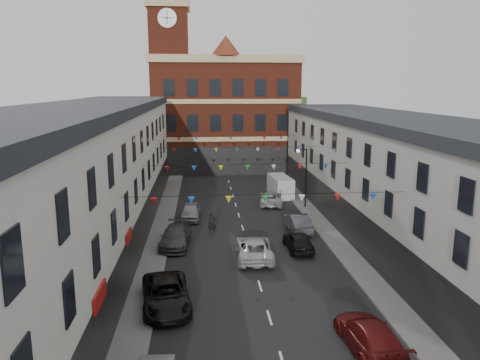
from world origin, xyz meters
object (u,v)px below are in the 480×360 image
object	(u,v)px
street_lamp	(304,170)
car_right_d	(298,241)
white_van	(280,186)
pedestrian	(212,223)
car_left_e	(191,211)
car_right_c	(370,336)
car_left_c	(166,294)
car_right_f	(271,198)
car_right_e	(297,222)
car_left_d	(175,237)
moving_car	(254,248)

from	to	relation	value
street_lamp	car_right_d	xyz separation A→B (m)	(-2.95, -11.99, -3.18)
white_van	pedestrian	xyz separation A→B (m)	(-7.89, -13.16, -0.15)
white_van	car_left_e	bearing A→B (deg)	-144.07
car_left_e	street_lamp	bearing A→B (deg)	17.53
car_left_e	car_right_c	xyz separation A→B (m)	(8.62, -22.52, 0.00)
car_left_c	white_van	world-z (taller)	white_van
white_van	car_right_f	bearing A→B (deg)	-118.46
street_lamp	car_right_d	world-z (taller)	street_lamp
car_right_d	car_right_e	size ratio (longest dim) A/B	0.93
car_right_d	pedestrian	bearing A→B (deg)	-37.14
street_lamp	car_right_e	world-z (taller)	street_lamp
car_left_e	car_right_e	size ratio (longest dim) A/B	0.97
car_right_f	street_lamp	bearing A→B (deg)	156.21
street_lamp	car_left_d	size ratio (longest dim) A/B	1.17
car_right_c	street_lamp	bearing A→B (deg)	-98.03
car_right_c	car_right_f	size ratio (longest dim) A/B	1.06
car_left_c	car_left_e	size ratio (longest dim) A/B	1.25
street_lamp	car_left_c	distance (m)	23.83
car_left_d	car_right_f	size ratio (longest dim) A/B	1.05
car_right_c	white_van	size ratio (longest dim) A/B	1.05
car_right_d	car_right_f	world-z (taller)	car_right_d
car_left_c	car_right_c	size ratio (longest dim) A/B	1.06
moving_car	car_left_e	bearing A→B (deg)	-63.46
street_lamp	car_right_f	distance (m)	4.71
car_right_e	pedestrian	bearing A→B (deg)	-0.98
car_left_c	car_left_e	world-z (taller)	car_left_c
car_right_c	car_right_f	distance (m)	27.27
car_left_c	car_left_e	distance (m)	17.36
moving_car	white_van	xyz separation A→B (m)	(5.04, 18.90, 0.35)
car_right_d	pedestrian	xyz separation A→B (m)	(-6.26, 4.43, 0.22)
street_lamp	car_right_c	xyz separation A→B (m)	(-2.44, -25.50, -3.15)
street_lamp	car_right_e	xyz separation A→B (m)	(-2.04, -7.23, -3.16)
car_left_c	car_right_f	distance (m)	23.89
car_left_d	car_right_e	xyz separation A→B (m)	(10.01, 3.00, 0.00)
street_lamp	car_right_f	size ratio (longest dim) A/B	1.22
street_lamp	car_right_c	world-z (taller)	street_lamp
street_lamp	car_right_d	size ratio (longest dim) A/B	1.42
street_lamp	car_left_e	size ratio (longest dim) A/B	1.37
car_left_c	car_right_f	bearing A→B (deg)	60.38
white_van	moving_car	bearing A→B (deg)	-110.38
car_right_e	car_left_d	bearing A→B (deg)	13.09
car_left_c	pedestrian	size ratio (longest dim) A/B	2.92
car_left_d	white_van	bearing A→B (deg)	60.32
street_lamp	car_left_d	world-z (taller)	street_lamp
car_right_e	street_lamp	bearing A→B (deg)	-109.39
car_left_d	car_right_c	xyz separation A→B (m)	(9.61, -15.26, 0.01)
street_lamp	car_left_e	distance (m)	11.88
car_right_e	car_right_f	world-z (taller)	car_right_e
car_right_f	white_van	world-z (taller)	white_van
car_left_d	car_left_c	bearing A→B (deg)	-85.56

